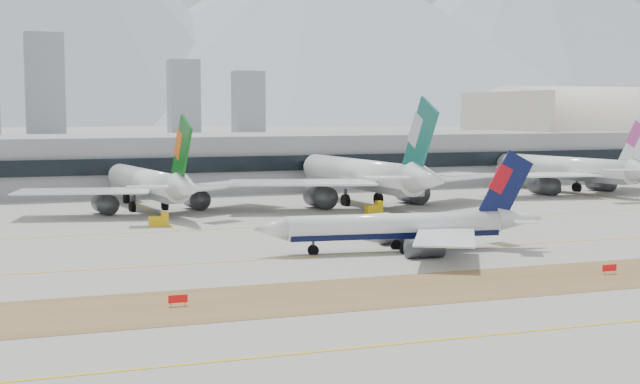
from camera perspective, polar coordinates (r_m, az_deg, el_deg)
name	(u,v)px	position (r m, az deg, el deg)	size (l,w,h in m)	color
ground	(347,249)	(141.99, 1.74, -3.68)	(3000.00, 3000.00, 0.00)	gray
apron_markings	(539,327)	(94.76, 13.82, -8.41)	(360.00, 122.22, 0.06)	brown
taxiing_airliner	(405,227)	(140.12, 5.48, -2.24)	(47.31, 40.85, 15.90)	white
widebody_eva	(150,185)	(197.20, -10.84, 0.45)	(59.77, 59.05, 21.54)	white
widebody_cathay	(365,177)	(205.40, 2.87, 1.00)	(70.28, 69.02, 25.14)	white
widebody_china_air	(570,170)	(245.48, 15.72, 1.36)	(61.90, 61.50, 22.54)	white
terminal	(198,162)	(251.12, -7.84, 1.94)	(280.00, 43.10, 15.00)	gray
hangar	(611,170)	(336.63, 18.11, 1.33)	(91.00, 60.00, 60.00)	beige
hold_sign_left	(178,299)	(102.50, -9.08, -6.78)	(2.20, 0.15, 1.35)	red
hold_sign_right	(609,268)	(126.70, 18.04, -4.65)	(2.20, 0.15, 1.35)	red
gse_c	(375,208)	(190.57, 3.51, -1.05)	(3.55, 2.00, 2.60)	#E6B20C
gse_b	(159,221)	(172.28, -10.24, -1.81)	(3.55, 2.00, 2.60)	#E6B20C
mountain_ridge	(53,10)	(1545.28, -16.70, 11.08)	(2830.00, 1120.00, 470.00)	#9EA8B7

